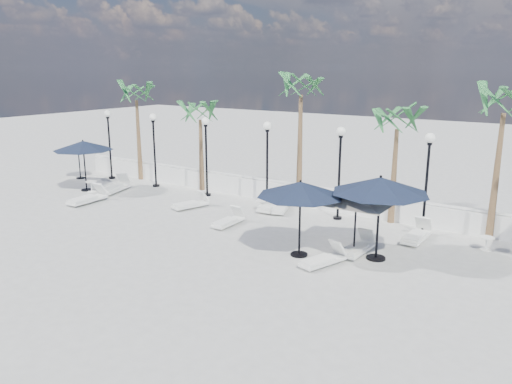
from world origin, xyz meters
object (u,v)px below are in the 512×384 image
Objects in this scene: lounger_1 at (88,198)px; parasol_cream_small at (78,149)px; parasol_cream_sq_a at (357,192)px; lounger_2 at (191,203)px; lounger_0 at (115,187)px; lounger_5 at (229,220)px; lounger_3 at (274,204)px; parasol_navy_mid at (380,186)px; lounger_6 at (323,259)px; lounger_8 at (417,235)px; lounger_4 at (281,207)px; parasol_navy_left at (83,146)px; lounger_7 at (358,247)px; parasol_navy_right at (300,189)px.

parasol_cream_small is (-4.78, 3.21, 1.42)m from lounger_1.
parasol_cream_sq_a is at bearing 0.38° from lounger_1.
lounger_0 is at bearing -164.47° from lounger_2.
lounger_5 is (8.09, -1.20, -0.05)m from lounger_0.
parasol_navy_mid is (5.93, -3.13, 2.23)m from lounger_3.
lounger_1 is 1.14× the size of lounger_6.
lounger_5 is 5.78m from parasol_cream_sq_a.
parasol_cream_sq_a reaches higher than lounger_8.
lounger_0 is at bearing 171.88° from lounger_4.
parasol_navy_left is at bearing 175.59° from lounger_5.
parasol_navy_right reaches higher than lounger_7.
lounger_0 is 13.66m from lounger_7.
lounger_4 is 5.69m from parasol_navy_right.
lounger_5 is 6.61m from parasol_navy_mid.
lounger_2 is 0.61× the size of parasol_navy_left.
parasol_navy_right is (-2.26, -1.13, -0.20)m from parasol_navy_mid.
lounger_1 is 1.13× the size of lounger_7.
parasol_navy_left is at bearing 172.05° from parasol_navy_right.
parasol_navy_right reaches higher than lounger_4.
lounger_8 is 19.11m from parasol_cream_small.
lounger_5 is 9.82m from parasol_navy_left.
lounger_4 is at bearing 75.32° from lounger_5.
parasol_navy_mid is at bearing -2.43° from lounger_5.
parasol_cream_small is (-19.05, -0.10, 1.44)m from lounger_8.
parasol_navy_left is (-9.85, -2.37, 2.06)m from lounger_3.
lounger_1 is 13.08m from parasol_cream_sq_a.
lounger_5 is at bearing 4.26° from lounger_1.
lounger_3 is at bearing 152.16° from parasol_navy_mid.
lounger_6 is at bearing -8.67° from parasol_navy_left.
parasol_navy_right reaches higher than lounger_2.
lounger_5 is at bearing -2.91° from lounger_2.
parasol_navy_mid reaches higher than lounger_0.
lounger_7 reaches higher than lounger_4.
lounger_2 reaches higher than lounger_6.
lounger_2 is (4.55, 2.02, -0.03)m from lounger_1.
parasol_cream_small is at bearing 163.83° from lounger_4.
parasol_navy_mid is at bearing 9.37° from lounger_2.
lounger_0 reaches higher than lounger_1.
lounger_0 is 2.60m from parasol_navy_left.
lounger_8 reaches higher than lounger_4.
parasol_navy_left is at bearing 177.25° from parasol_navy_mid.
lounger_1 is 0.98× the size of lounger_3.
lounger_8 reaches higher than lounger_6.
lounger_6 is 2.35m from parasol_navy_right.
lounger_1 is 1.11× the size of lounger_2.
lounger_0 is 1.20× the size of lounger_2.
parasol_cream_sq_a is at bearing -52.26° from lounger_4.
lounger_2 is at bearing 159.15° from lounger_5.
parasol_navy_right is at bearing -1.91° from lounger_2.
parasol_navy_mid is at bearing -102.07° from lounger_8.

